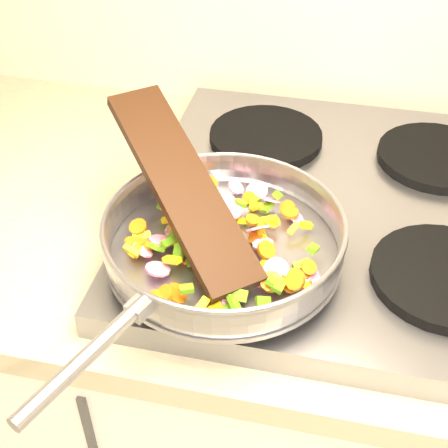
# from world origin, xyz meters

# --- Properties ---
(cooktop) EXTENTS (0.60, 0.60, 0.04)m
(cooktop) POSITION_xyz_m (-0.70, 1.67, 0.92)
(cooktop) COLOR #939399
(cooktop) RESTS_ON counter_top
(grate_fl) EXTENTS (0.19, 0.19, 0.02)m
(grate_fl) POSITION_xyz_m (-0.84, 1.52, 0.95)
(grate_fl) COLOR black
(grate_fl) RESTS_ON cooktop
(grate_fr) EXTENTS (0.19, 0.19, 0.02)m
(grate_fr) POSITION_xyz_m (-0.56, 1.52, 0.95)
(grate_fr) COLOR black
(grate_fr) RESTS_ON cooktop
(grate_bl) EXTENTS (0.19, 0.19, 0.02)m
(grate_bl) POSITION_xyz_m (-0.84, 1.81, 0.95)
(grate_bl) COLOR black
(grate_bl) RESTS_ON cooktop
(grate_br) EXTENTS (0.19, 0.19, 0.02)m
(grate_br) POSITION_xyz_m (-0.56, 1.81, 0.95)
(grate_br) COLOR black
(grate_br) RESTS_ON cooktop
(saute_pan) EXTENTS (0.35, 0.50, 0.06)m
(saute_pan) POSITION_xyz_m (-0.84, 1.50, 0.99)
(saute_pan) COLOR #9E9EA5
(saute_pan) RESTS_ON grate_fl
(vegetable_heap) EXTENTS (0.26, 0.27, 0.05)m
(vegetable_heap) POSITION_xyz_m (-0.85, 1.50, 0.98)
(vegetable_heap) COLOR #DD156B
(vegetable_heap) RESTS_ON saute_pan
(wooden_spatula) EXTENTS (0.26, 0.29, 0.12)m
(wooden_spatula) POSITION_xyz_m (-0.91, 1.53, 1.03)
(wooden_spatula) COLOR black
(wooden_spatula) RESTS_ON saute_pan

